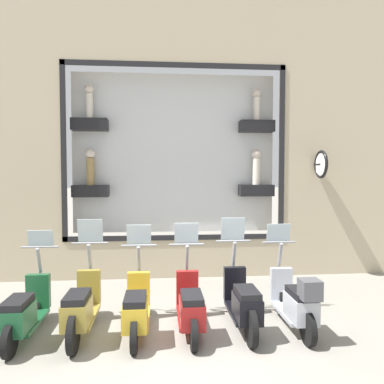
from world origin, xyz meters
name	(u,v)px	position (x,y,z in m)	size (l,w,h in m)	color
ground_plane	(186,343)	(0.00, 0.00, 0.00)	(120.00, 120.00, 0.00)	gray
building_facade	(175,68)	(3.60, 0.00, 4.94)	(1.25, 36.00, 9.67)	tan
scooter_silver_0	(296,302)	(0.26, -1.74, 0.47)	(1.80, 0.60, 1.57)	black
scooter_black_1	(243,303)	(0.33, -0.92, 0.45)	(1.81, 0.61, 1.69)	black
scooter_red_2	(190,307)	(0.32, -0.09, 0.42)	(1.79, 0.61, 1.61)	black
scooter_yellow_3	(136,308)	(0.32, 0.73, 0.41)	(1.79, 0.60, 1.59)	black
scooter_olive_4	(81,307)	(0.33, 1.56, 0.45)	(1.81, 0.60, 1.69)	black
scooter_green_5	(24,312)	(0.32, 2.38, 0.41)	(1.79, 0.61, 1.51)	black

